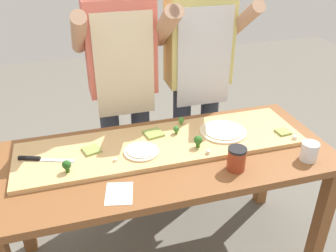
% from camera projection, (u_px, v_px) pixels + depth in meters
% --- Properties ---
extents(prep_table, '(1.73, 0.74, 0.76)m').
position_uv_depth(prep_table, '(167.00, 170.00, 1.92)').
color(prep_table, brown).
rests_on(prep_table, ground).
extents(cutting_board, '(1.51, 0.41, 0.02)m').
position_uv_depth(cutting_board, '(162.00, 144.00, 1.93)').
color(cutting_board, tan).
rests_on(cutting_board, prep_table).
extents(chefs_knife, '(0.27, 0.11, 0.02)m').
position_uv_depth(chefs_knife, '(38.00, 159.00, 1.78)').
color(chefs_knife, '#B7BABF').
rests_on(chefs_knife, cutting_board).
extents(pizza_whole_white_garlic, '(0.18, 0.18, 0.02)m').
position_uv_depth(pizza_whole_white_garlic, '(141.00, 151.00, 1.84)').
color(pizza_whole_white_garlic, beige).
rests_on(pizza_whole_white_garlic, cutting_board).
extents(pizza_whole_cheese_artichoke, '(0.26, 0.26, 0.02)m').
position_uv_depth(pizza_whole_cheese_artichoke, '(223.00, 131.00, 2.01)').
color(pizza_whole_cheese_artichoke, beige).
rests_on(pizza_whole_cheese_artichoke, cutting_board).
extents(pizza_slice_near_left, '(0.08, 0.08, 0.01)m').
position_uv_depth(pizza_slice_near_left, '(283.00, 132.00, 2.01)').
color(pizza_slice_near_left, '#899E4C').
rests_on(pizza_slice_near_left, cutting_board).
extents(pizza_slice_far_right, '(0.11, 0.11, 0.01)m').
position_uv_depth(pizza_slice_far_right, '(153.00, 133.00, 1.99)').
color(pizza_slice_far_right, '#899E4C').
rests_on(pizza_slice_far_right, cutting_board).
extents(pizza_slice_center, '(0.10, 0.10, 0.01)m').
position_uv_depth(pizza_slice_center, '(92.00, 150.00, 1.85)').
color(pizza_slice_center, '#899E4C').
rests_on(pizza_slice_center, cutting_board).
extents(broccoli_floret_front_right, '(0.03, 0.03, 0.05)m').
position_uv_depth(broccoli_floret_front_right, '(176.00, 129.00, 1.99)').
color(broccoli_floret_front_right, '#3F7220').
rests_on(broccoli_floret_front_right, cutting_board).
extents(broccoli_floret_front_mid, '(0.03, 0.03, 0.05)m').
position_uv_depth(broccoli_floret_front_mid, '(181.00, 120.00, 2.08)').
color(broccoli_floret_front_mid, '#487A23').
rests_on(broccoli_floret_front_mid, cutting_board).
extents(broccoli_floret_front_left, '(0.05, 0.05, 0.07)m').
position_uv_depth(broccoli_floret_front_left, '(198.00, 141.00, 1.86)').
color(broccoli_floret_front_left, '#366618').
rests_on(broccoli_floret_front_left, cutting_board).
extents(broccoli_floret_back_right, '(0.04, 0.04, 0.06)m').
position_uv_depth(broccoli_floret_back_right, '(67.00, 165.00, 1.68)').
color(broccoli_floret_back_right, '#2C5915').
rests_on(broccoli_floret_back_right, cutting_board).
extents(cheese_crumble_a, '(0.02, 0.02, 0.01)m').
position_uv_depth(cheese_crumble_a, '(115.00, 160.00, 1.77)').
color(cheese_crumble_a, white).
rests_on(cheese_crumble_a, cutting_board).
extents(cheese_crumble_b, '(0.03, 0.03, 0.02)m').
position_uv_depth(cheese_crumble_b, '(208.00, 152.00, 1.83)').
color(cheese_crumble_b, silver).
rests_on(cheese_crumble_b, cutting_board).
extents(cheese_crumble_c, '(0.02, 0.02, 0.02)m').
position_uv_depth(cheese_crumble_c, '(295.00, 138.00, 1.95)').
color(cheese_crumble_c, silver).
rests_on(cheese_crumble_c, cutting_board).
extents(flour_cup, '(0.09, 0.09, 0.10)m').
position_uv_depth(flour_cup, '(309.00, 152.00, 1.81)').
color(flour_cup, white).
rests_on(flour_cup, prep_table).
extents(sauce_jar, '(0.09, 0.09, 0.12)m').
position_uv_depth(sauce_jar, '(237.00, 159.00, 1.73)').
color(sauce_jar, '#99381E').
rests_on(sauce_jar, prep_table).
extents(recipe_note, '(0.15, 0.18, 0.00)m').
position_uv_depth(recipe_note, '(119.00, 193.00, 1.60)').
color(recipe_note, white).
rests_on(recipe_note, prep_table).
extents(cook_left, '(0.54, 0.39, 1.67)m').
position_uv_depth(cook_left, '(122.00, 76.00, 2.18)').
color(cook_left, '#333847').
rests_on(cook_left, ground).
extents(cook_right, '(0.54, 0.39, 1.67)m').
position_uv_depth(cook_right, '(198.00, 68.00, 2.30)').
color(cook_right, '#333847').
rests_on(cook_right, ground).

